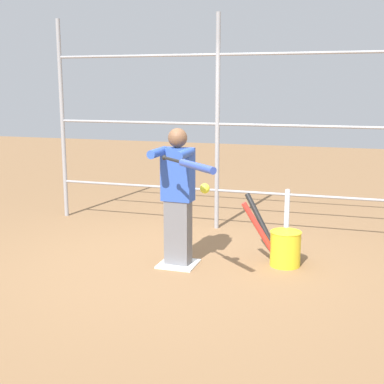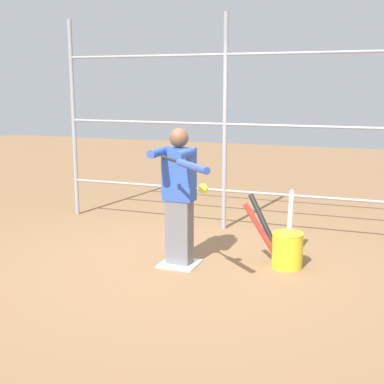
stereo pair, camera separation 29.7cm
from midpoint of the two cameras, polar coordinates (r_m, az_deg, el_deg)
name	(u,v)px [view 1 (the left image)]	position (r m, az deg, el deg)	size (l,w,h in m)	color
ground_plane	(178,265)	(5.88, -2.93, -7.76)	(24.00, 24.00, 0.00)	olive
home_plate	(178,264)	(5.87, -2.93, -7.67)	(0.40, 0.40, 0.02)	white
fence_backstop	(217,124)	(7.09, 1.52, 7.25)	(4.70, 0.06, 2.83)	#939399
batter	(177,193)	(5.65, -3.07, -0.10)	(0.38, 0.51, 1.49)	slate
baseball_bat_swinging	(193,165)	(4.73, -1.74, 2.87)	(0.71, 0.68, 0.07)	black
softball_in_flight	(205,188)	(5.07, -0.30, 0.37)	(0.10, 0.10, 0.10)	yellow
bat_bucket	(283,245)	(5.87, 8.23, -5.59)	(0.70, 0.69, 0.76)	yellow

